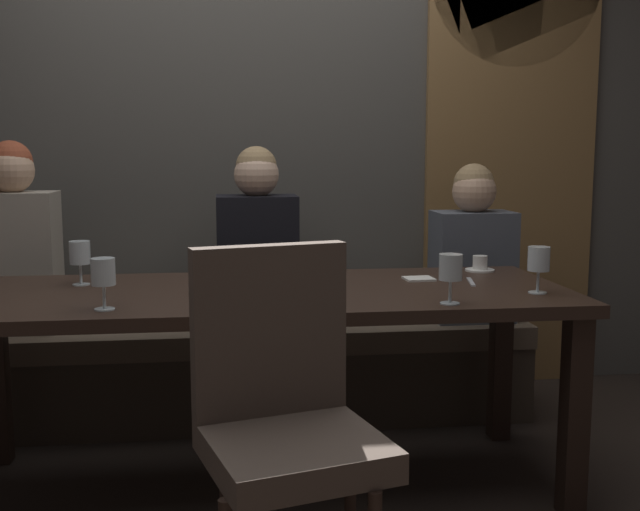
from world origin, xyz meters
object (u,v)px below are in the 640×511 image
Objects in this scene: wine_glass_far_right at (80,255)px; wine_glass_near_left at (255,264)px; diner_far_end at (473,247)px; chair_near_side at (284,405)px; espresso_cup at (480,265)px; dining_table at (263,314)px; wine_glass_end_right at (103,273)px; wine_glass_end_left at (539,261)px; wine_glass_center_front at (451,270)px; fork_on_table at (471,282)px; diner_bearded at (257,241)px; diner_redhead at (14,242)px; banquette_bench at (256,372)px.

wine_glass_near_left is (0.63, -0.34, 0.00)m from wine_glass_far_right.
chair_near_side is at bearing -125.12° from diner_far_end.
wine_glass_near_left is 1.37× the size of espresso_cup.
dining_table is 13.41× the size of wine_glass_end_right.
wine_glass_end_right is at bearing -151.15° from dining_table.
wine_glass_near_left is (-0.98, 0.03, 0.00)m from wine_glass_end_left.
wine_glass_center_front is (0.62, -0.17, -0.00)m from wine_glass_near_left.
dining_table is at bearing 79.01° from wine_glass_near_left.
diner_far_end reaches higher than wine_glass_end_left.
fork_on_table is (0.82, 0.20, -0.11)m from wine_glass_near_left.
wine_glass_far_right is at bearing 126.96° from chair_near_side.
chair_near_side is 1.10m from fork_on_table.
wine_glass_far_right is 1.58m from espresso_cup.
wine_glass_end_right is (-0.53, -1.01, 0.03)m from diner_bearded.
diner_redhead is 4.86× the size of fork_on_table.
wine_glass_end_left is (0.94, -0.91, 0.02)m from diner_bearded.
wine_glass_end_left is 1.00× the size of wine_glass_far_right.
diner_redhead reaches higher than wine_glass_far_right.
diner_far_end is at bearing 83.22° from fork_on_table.
espresso_cup is (0.91, -0.40, 0.54)m from banquette_bench.
wine_glass_center_front is at bearing -22.08° from wine_glass_far_right.
diner_redhead is at bearing 124.86° from wine_glass_far_right.
dining_table is 13.41× the size of wine_glass_end_left.
diner_bearded is at bearing 60.02° from banquette_bench.
diner_bearded is 1.20m from wine_glass_center_front.
diner_redhead reaches higher than wine_glass_near_left.
chair_near_side is at bearing -145.60° from wine_glass_center_front.
chair_near_side is 0.75m from wine_glass_end_right.
wine_glass_end_right is (-0.51, -0.98, 0.63)m from banquette_bench.
fork_on_table is (0.19, 0.37, -0.11)m from wine_glass_center_front.
wine_glass_near_left is at bearing 178.43° from wine_glass_end_left.
wine_glass_end_right is at bearing -165.71° from wine_glass_near_left.
wine_glass_far_right is (-0.66, 0.18, 0.20)m from dining_table.
espresso_cup is at bearing -103.92° from diner_far_end.
wine_glass_end_right is 1.00× the size of wine_glass_far_right.
dining_table is at bearing -164.66° from fork_on_table.
diner_redhead is at bearing 179.53° from banquette_bench.
dining_table is at bearing -15.19° from wine_glass_far_right.
diner_redhead is at bearing 155.72° from wine_glass_end_left.
banquette_bench is at bearing 156.55° from espresso_cup.
diner_redhead is 1.12m from wine_glass_end_right.
wine_glass_end_left reaches higher than dining_table.
diner_bearded is at bearing 150.69° from fork_on_table.
chair_near_side is at bearing -123.01° from fork_on_table.
diner_far_end reaches higher than wine_glass_far_right.
wine_glass_center_front is (-0.41, -1.01, 0.06)m from diner_far_end.
wine_glass_near_left and wine_glass_center_front have the same top height.
dining_table is 13.41× the size of wine_glass_near_left.
diner_far_end reaches higher than wine_glass_near_left.
chair_near_side reaches higher than dining_table.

